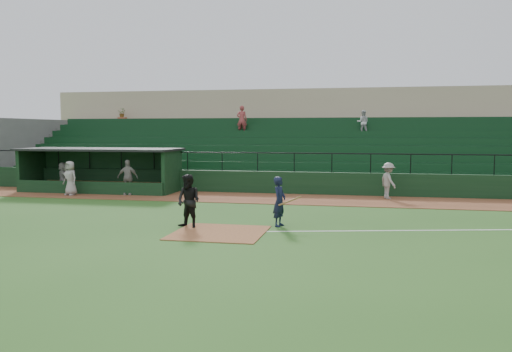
# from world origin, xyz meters

# --- Properties ---
(ground) EXTENTS (90.00, 90.00, 0.00)m
(ground) POSITION_xyz_m (0.00, 0.00, 0.00)
(ground) COLOR #26511A
(ground) RESTS_ON ground
(warning_track) EXTENTS (40.00, 4.00, 0.03)m
(warning_track) POSITION_xyz_m (0.00, 8.00, 0.01)
(warning_track) COLOR brown
(warning_track) RESTS_ON ground
(home_plate_dirt) EXTENTS (3.00, 3.00, 0.03)m
(home_plate_dirt) POSITION_xyz_m (0.00, -1.00, 0.01)
(home_plate_dirt) COLOR brown
(home_plate_dirt) RESTS_ON ground
(foul_line) EXTENTS (17.49, 4.44, 0.01)m
(foul_line) POSITION_xyz_m (8.00, 1.20, 0.01)
(foul_line) COLOR white
(foul_line) RESTS_ON ground
(stadium_structure) EXTENTS (38.00, 13.08, 6.40)m
(stadium_structure) POSITION_xyz_m (-0.00, 16.46, 2.30)
(stadium_structure) COLOR black
(stadium_structure) RESTS_ON ground
(dugout) EXTENTS (8.90, 3.20, 2.42)m
(dugout) POSITION_xyz_m (-9.75, 9.56, 1.33)
(dugout) COLOR black
(dugout) RESTS_ON ground
(batter_at_plate) EXTENTS (1.07, 0.73, 1.78)m
(batter_at_plate) POSITION_xyz_m (1.77, 0.66, 0.89)
(batter_at_plate) COLOR black
(batter_at_plate) RESTS_ON ground
(umpire) EXTENTS (1.11, 1.00, 1.89)m
(umpire) POSITION_xyz_m (-1.30, -0.29, 0.94)
(umpire) COLOR black
(umpire) RESTS_ON ground
(runner) EXTENTS (1.12, 1.33, 1.79)m
(runner) POSITION_xyz_m (5.86, 9.01, 0.93)
(runner) COLOR gray
(runner) RESTS_ON warning_track
(dugout_player_a) EXTENTS (1.13, 0.58, 1.85)m
(dugout_player_a) POSITION_xyz_m (-7.47, 7.77, 0.96)
(dugout_player_a) COLOR gray
(dugout_player_a) RESTS_ON warning_track
(dugout_player_b) EXTENTS (1.01, 0.81, 1.79)m
(dugout_player_b) POSITION_xyz_m (-10.36, 7.07, 0.92)
(dugout_player_b) COLOR #A19C97
(dugout_player_b) RESTS_ON warning_track
(dugout_player_c) EXTENTS (1.45, 1.34, 1.62)m
(dugout_player_c) POSITION_xyz_m (-11.74, 8.62, 0.84)
(dugout_player_c) COLOR #AAA49F
(dugout_player_c) RESTS_ON warning_track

